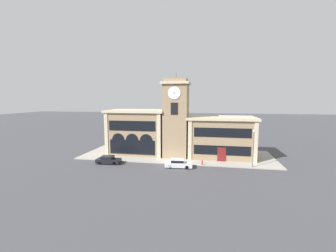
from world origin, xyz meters
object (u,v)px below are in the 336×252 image
(street_lamp, at_px, (254,143))
(fire_hydrant, at_px, (202,162))
(parked_car_mid, at_px, (178,163))
(parked_car_near, at_px, (108,160))

(street_lamp, bearing_deg, fire_hydrant, -179.53)
(street_lamp, relative_size, fire_hydrant, 7.15)
(parked_car_mid, distance_m, fire_hydrant, 4.36)
(parked_car_near, bearing_deg, street_lamp, 0.96)
(parked_car_near, height_order, street_lamp, street_lamp)
(street_lamp, height_order, fire_hydrant, street_lamp)
(parked_car_near, bearing_deg, fire_hydrant, 3.07)
(parked_car_near, relative_size, street_lamp, 0.70)
(parked_car_mid, bearing_deg, street_lamp, 5.72)
(parked_car_near, xyz_separation_m, parked_car_mid, (12.57, -0.00, 0.01))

